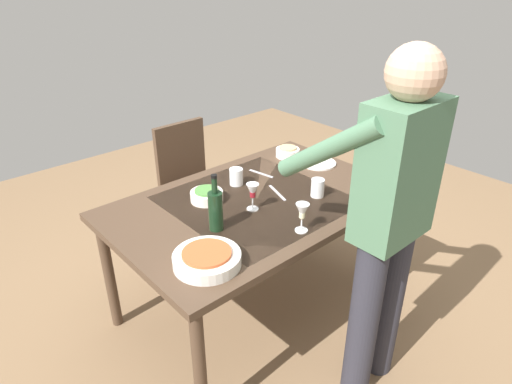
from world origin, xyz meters
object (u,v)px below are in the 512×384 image
(dining_table, at_px, (256,211))
(wine_glass_left, at_px, (253,192))
(dinner_plate_near, at_px, (318,163))
(chair_near, at_px, (190,177))
(side_bowl_bread, at_px, (288,152))
(wine_glass_right, at_px, (302,212))
(water_cup_near_left, at_px, (318,188))
(serving_bowl_pasta, at_px, (207,258))
(person_server, at_px, (388,217))
(wine_bottle, at_px, (216,209))
(water_cup_near_right, at_px, (236,177))
(side_bowl_salad, at_px, (207,195))

(dining_table, bearing_deg, wine_glass_left, 38.58)
(dinner_plate_near, bearing_deg, dining_table, 8.74)
(chair_near, relative_size, wine_glass_left, 6.03)
(wine_glass_left, xyz_separation_m, side_bowl_bread, (-0.66, -0.39, -0.07))
(dining_table, distance_m, wine_glass_right, 0.43)
(water_cup_near_left, height_order, side_bowl_bread, water_cup_near_left)
(serving_bowl_pasta, bearing_deg, side_bowl_bread, -151.19)
(serving_bowl_pasta, bearing_deg, dining_table, -151.56)
(person_server, bearing_deg, dinner_plate_near, -123.04)
(serving_bowl_pasta, bearing_deg, person_server, 142.94)
(wine_bottle, distance_m, wine_glass_left, 0.26)
(water_cup_near_left, relative_size, water_cup_near_right, 1.03)
(person_server, bearing_deg, water_cup_near_left, -110.91)
(wine_glass_left, distance_m, serving_bowl_pasta, 0.53)
(dining_table, height_order, side_bowl_bread, side_bowl_bread)
(wine_bottle, relative_size, wine_glass_right, 1.96)
(dining_table, relative_size, wine_glass_right, 10.51)
(wine_glass_left, bearing_deg, serving_bowl_pasta, 26.40)
(water_cup_near_right, bearing_deg, person_server, 91.49)
(wine_glass_left, xyz_separation_m, water_cup_near_right, (-0.13, -0.29, -0.05))
(person_server, bearing_deg, water_cup_near_right, -88.51)
(dining_table, relative_size, wine_bottle, 5.36)
(water_cup_near_left, relative_size, serving_bowl_pasta, 0.34)
(chair_near, relative_size, side_bowl_bread, 5.69)
(wine_glass_right, height_order, dinner_plate_near, wine_glass_right)
(water_cup_near_right, relative_size, dinner_plate_near, 0.44)
(wine_bottle, relative_size, side_bowl_salad, 1.64)
(person_server, bearing_deg, dining_table, -84.89)
(chair_near, height_order, side_bowl_bread, chair_near)
(side_bowl_salad, bearing_deg, wine_glass_left, 116.74)
(dining_table, relative_size, water_cup_near_left, 15.42)
(dining_table, distance_m, chair_near, 0.92)
(person_server, height_order, water_cup_near_right, person_server)
(water_cup_near_left, height_order, serving_bowl_pasta, water_cup_near_left)
(dining_table, distance_m, serving_bowl_pasta, 0.64)
(person_server, xyz_separation_m, side_bowl_salad, (0.28, -0.95, -0.17))
(water_cup_near_right, distance_m, side_bowl_bread, 0.54)
(wine_glass_right, relative_size, water_cup_near_right, 1.50)
(side_bowl_salad, bearing_deg, wine_glass_right, 105.84)
(wine_bottle, relative_size, water_cup_near_left, 2.87)
(side_bowl_bread, bearing_deg, serving_bowl_pasta, 28.81)
(wine_glass_right, bearing_deg, side_bowl_bread, -131.27)
(water_cup_near_left, bearing_deg, water_cup_near_right, -59.42)
(dining_table, bearing_deg, side_bowl_bread, -150.84)
(person_server, distance_m, dinner_plate_near, 1.06)
(serving_bowl_pasta, bearing_deg, wine_glass_right, 170.46)
(chair_near, height_order, person_server, person_server)
(dinner_plate_near, bearing_deg, side_bowl_bread, -74.78)
(chair_near, bearing_deg, wine_glass_right, 81.42)
(person_server, xyz_separation_m, wine_glass_left, (0.15, -0.71, -0.10))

